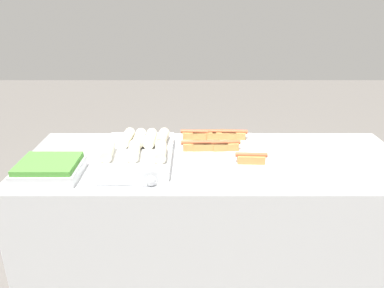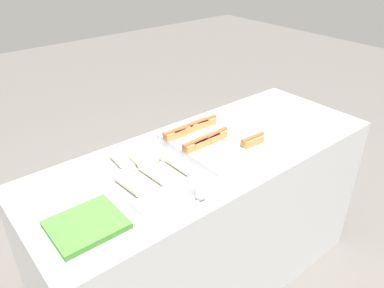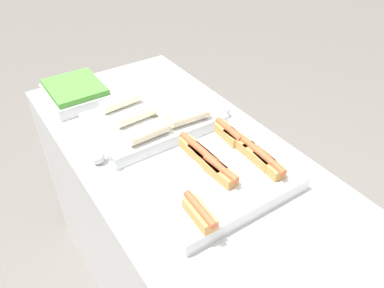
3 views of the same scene
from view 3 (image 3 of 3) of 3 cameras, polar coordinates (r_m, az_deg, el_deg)
The scene contains 6 objects.
counter at distance 1.60m, azimuth 2.26°, elevation -17.71°, with size 1.87×0.72×0.93m.
tray_hotdogs at distance 1.21m, azimuth 3.95°, elevation -4.69°, with size 0.39×0.47×0.10m.
tray_wraps at distance 1.48m, azimuth -5.68°, elevation 4.09°, with size 0.34×0.48×0.10m.
tray_side_front at distance 1.72m, azimuth -17.30°, elevation 7.52°, with size 0.27×0.24×0.07m.
serving_spoon_near at distance 1.35m, azimuth -14.46°, elevation -1.65°, with size 0.26×0.05×0.05m.
serving_spoon_far at distance 1.56m, azimuth 4.37°, elevation 5.28°, with size 0.28×0.05×0.05m.
Camera 3 is at (0.72, -0.56, 1.78)m, focal length 35.00 mm.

